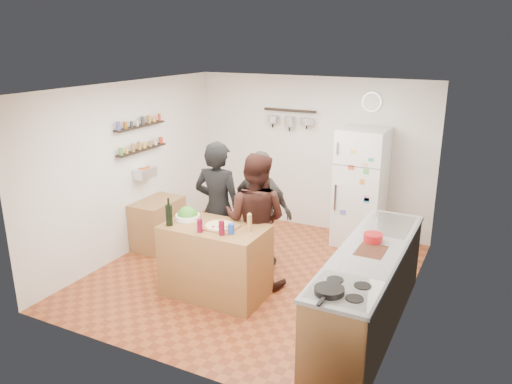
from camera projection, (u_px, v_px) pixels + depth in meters
The scene contains 26 objects.
room_shell at pixel (266, 179), 6.72m from camera, with size 4.20×4.20×4.20m.
prep_island at pixel (215, 261), 6.13m from camera, with size 1.25×0.72×0.91m, color olive.
pizza_board at pixel (219, 227), 5.94m from camera, with size 0.42×0.34×0.02m, color brown.
pizza at pixel (219, 225), 5.94m from camera, with size 0.34×0.34×0.02m, color #D5B88C.
salad_bowl at pixel (188, 217), 6.21m from camera, with size 0.30×0.30×0.06m, color white.
wine_bottle at pixel (169, 215), 5.99m from camera, with size 0.08×0.08×0.26m, color black.
wine_glass_near at pixel (200, 226), 5.79m from camera, with size 0.06×0.06×0.16m, color #5F0820.
wine_glass_far at pixel (222, 228), 5.71m from camera, with size 0.07×0.07×0.16m, color #5F081B.
pepper_mill at pixel (250, 224), 5.82m from camera, with size 0.06×0.06×0.18m, color #A27E44.
salt_canister at pixel (231, 229), 5.75m from camera, with size 0.08×0.08×0.12m, color #1B4196.
person_left at pixel (218, 209), 6.55m from camera, with size 0.67×0.44×1.83m, color black.
person_center at pixel (255, 220), 6.31m from camera, with size 0.84×0.66×1.74m, color black.
person_back at pixel (261, 210), 6.81m from camera, with size 0.96×0.40×1.64m, color #32302D.
counter_run at pixel (368, 290), 5.43m from camera, with size 0.63×2.63×0.90m, color #9E7042.
stove_top at pixel (344, 290), 4.48m from camera, with size 0.60×0.62×0.02m, color white.
skillet at pixel (329, 290), 4.40m from camera, with size 0.27×0.27×0.05m, color black.
sink at pixel (389, 225), 6.01m from camera, with size 0.50×0.80×0.03m, color silver.
cutting_board at pixel (371, 251), 5.29m from camera, with size 0.30×0.40×0.02m, color brown.
red_bowl at pixel (373, 237), 5.52m from camera, with size 0.21×0.21×0.09m, color #A21217.
fridge at pixel (361, 187), 7.58m from camera, with size 0.70×0.68×1.80m, color white.
wall_clock at pixel (372, 102), 7.48m from camera, with size 0.30×0.30×0.03m, color silver.
spice_shelf_lower at pixel (142, 150), 7.32m from camera, with size 0.12×1.00×0.03m, color black.
spice_shelf_upper at pixel (140, 126), 7.21m from camera, with size 0.12×1.00×0.03m, color black.
produce_basket at pixel (145, 173), 7.41m from camera, with size 0.18×0.35×0.14m, color silver.
side_table at pixel (158, 223), 7.60m from camera, with size 0.50×0.80×0.73m, color #9B6D41.
pot_rack at pixel (290, 110), 8.03m from camera, with size 0.90×0.04×0.04m, color black.
Camera 1 is at (2.80, -5.44, 3.09)m, focal length 35.00 mm.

